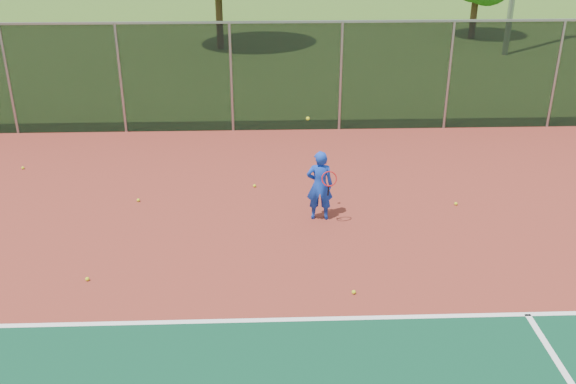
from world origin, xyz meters
name	(u,v)px	position (x,y,z in m)	size (l,w,h in m)	color
court_apron	(415,360)	(0.00, 2.00, 0.01)	(30.00, 20.00, 0.02)	maroon
fence_back	(341,76)	(0.00, 12.00, 1.56)	(30.00, 0.06, 3.03)	black
tennis_player	(320,185)	(-1.02, 6.47, 0.76)	(0.59, 0.61, 2.15)	#1237AF
practice_ball_0	(255,186)	(-2.36, 8.06, 0.06)	(0.07, 0.07, 0.07)	#C5CC17
practice_ball_1	(138,200)	(-4.87, 7.40, 0.06)	(0.07, 0.07, 0.07)	#C5CC17
practice_ball_2	(87,279)	(-5.19, 4.26, 0.06)	(0.07, 0.07, 0.07)	#C5CC17
practice_ball_3	(354,292)	(-0.66, 3.69, 0.06)	(0.07, 0.07, 0.07)	#C5CC17
practice_ball_4	(456,204)	(1.96, 6.97, 0.06)	(0.07, 0.07, 0.07)	#C5CC17
practice_ball_5	(23,168)	(-7.98, 9.33, 0.06)	(0.07, 0.07, 0.07)	#C5CC17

